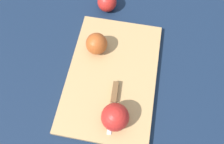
# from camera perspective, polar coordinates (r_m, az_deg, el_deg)

# --- Properties ---
(ground_plane) EXTENTS (4.00, 4.00, 0.00)m
(ground_plane) POSITION_cam_1_polar(r_m,az_deg,el_deg) (0.73, 0.00, -1.39)
(ground_plane) COLOR #14233D
(cutting_board) EXTENTS (0.45, 0.32, 0.02)m
(cutting_board) POSITION_cam_1_polar(r_m,az_deg,el_deg) (0.72, 0.00, -1.04)
(cutting_board) COLOR tan
(cutting_board) RESTS_ON ground_plane
(apple_half_left) EXTENTS (0.07, 0.07, 0.07)m
(apple_half_left) POSITION_cam_1_polar(r_m,az_deg,el_deg) (0.72, -4.05, 7.36)
(apple_half_left) COLOR #AD4C1E
(apple_half_left) RESTS_ON cutting_board
(apple_half_right) EXTENTS (0.08, 0.08, 0.08)m
(apple_half_right) POSITION_cam_1_polar(r_m,az_deg,el_deg) (0.62, 0.84, -11.66)
(apple_half_right) COLOR red
(apple_half_right) RESTS_ON cutting_board
(knife) EXTENTS (0.16, 0.02, 0.02)m
(knife) POSITION_cam_1_polar(r_m,az_deg,el_deg) (0.67, 0.57, -6.33)
(knife) COLOR silver
(knife) RESTS_ON cutting_board
(apple_whole) EXTENTS (0.07, 0.07, 0.08)m
(apple_whole) POSITION_cam_1_polar(r_m,az_deg,el_deg) (0.86, -1.32, 17.80)
(apple_whole) COLOR red
(apple_whole) RESTS_ON ground_plane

